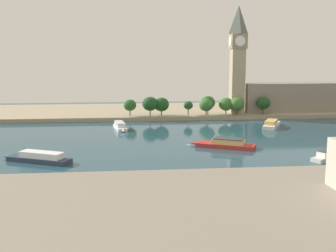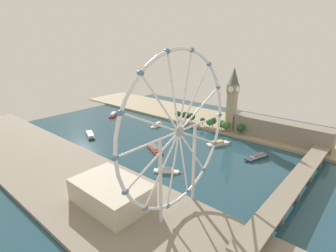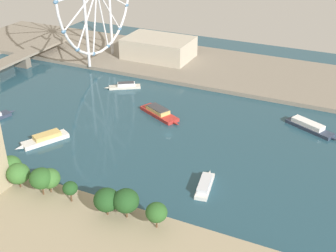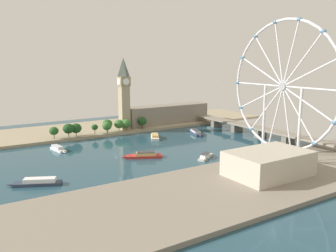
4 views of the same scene
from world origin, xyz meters
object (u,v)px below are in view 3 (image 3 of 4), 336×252
tour_boat_0 (310,126)px  tour_boat_5 (125,86)px  tour_boat_3 (205,185)px  riverside_hall (159,48)px  tour_boat_4 (159,112)px  tour_boat_6 (45,139)px

tour_boat_0 → tour_boat_5: 138.67m
tour_boat_3 → tour_boat_5: (94.42, 101.03, -0.17)m
riverside_hall → tour_boat_3: (-161.12, -104.89, -9.76)m
tour_boat_0 → tour_boat_4: (-22.05, 94.49, -0.06)m
tour_boat_4 → tour_boat_5: tour_boat_4 is taller
tour_boat_3 → tour_boat_6: 103.38m
tour_boat_3 → tour_boat_5: size_ratio=1.04×
tour_boat_3 → tour_boat_0: bearing=-33.1°
tour_boat_3 → riverside_hall: bearing=23.5°
tour_boat_0 → tour_boat_6: 163.39m
riverside_hall → tour_boat_6: 158.25m
tour_boat_0 → tour_boat_4: tour_boat_4 is taller
tour_boat_5 → tour_boat_4: bearing=112.9°
riverside_hall → tour_boat_4: bearing=-153.8°
tour_boat_4 → tour_boat_5: 53.38m
tour_boat_6 → riverside_hall: bearing=-151.5°
riverside_hall → tour_boat_6: size_ratio=1.85×
tour_boat_0 → tour_boat_6: tour_boat_6 is taller
tour_boat_5 → tour_boat_6: tour_boat_6 is taller
tour_boat_4 → tour_boat_6: 76.51m
tour_boat_4 → tour_boat_5: size_ratio=1.39×
tour_boat_0 → tour_boat_6: size_ratio=1.14×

